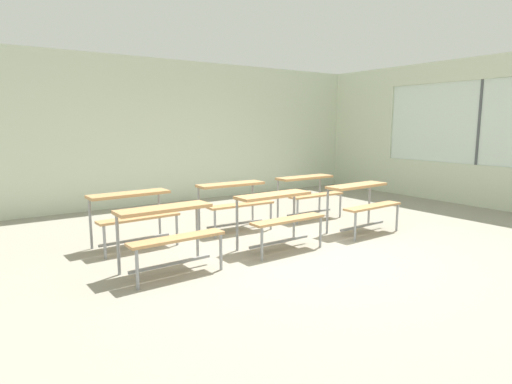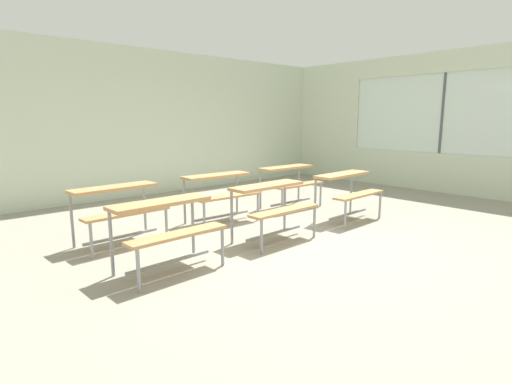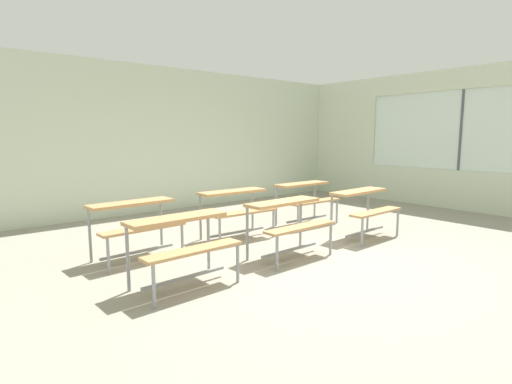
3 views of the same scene
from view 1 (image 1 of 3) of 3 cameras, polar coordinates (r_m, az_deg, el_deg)
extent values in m
cube|color=gray|center=(5.73, 6.85, -8.24)|extent=(10.00, 9.00, 0.05)
cube|color=beige|center=(9.33, -11.77, 7.83)|extent=(10.00, 0.12, 3.00)
cube|color=beige|center=(9.65, 29.76, 0.44)|extent=(0.12, 9.00, 0.85)
cube|color=beige|center=(9.63, 30.89, 14.40)|extent=(0.12, 9.00, 0.45)
cube|color=beige|center=(11.53, 14.05, 8.95)|extent=(0.12, 1.90, 1.70)
cube|color=silver|center=(9.79, 27.70, 8.21)|extent=(0.02, 4.20, 1.70)
cube|color=#4C5156|center=(9.79, 27.70, 8.21)|extent=(0.06, 0.05, 1.70)
cube|color=tan|center=(4.99, -12.19, -2.18)|extent=(1.11, 0.36, 0.04)
cube|color=tan|center=(4.77, -10.46, -6.10)|extent=(1.11, 0.26, 0.03)
cylinder|color=gray|center=(5.02, -17.95, -6.58)|extent=(0.04, 0.04, 0.72)
cylinder|color=gray|center=(5.41, -7.85, -5.10)|extent=(0.04, 0.04, 0.72)
cylinder|color=gray|center=(4.56, -15.58, -9.88)|extent=(0.04, 0.04, 0.44)
cylinder|color=gray|center=(4.98, -4.72, -7.93)|extent=(0.04, 0.04, 0.44)
cube|color=gray|center=(5.02, -11.27, -9.40)|extent=(1.00, 0.07, 0.03)
cube|color=tan|center=(5.79, 2.33, -0.43)|extent=(1.11, 0.35, 0.04)
cube|color=tan|center=(5.60, 4.35, -3.70)|extent=(1.10, 0.25, 0.03)
cylinder|color=gray|center=(5.68, -2.54, -4.32)|extent=(0.04, 0.04, 0.72)
cylinder|color=gray|center=(6.28, 5.10, -3.06)|extent=(0.04, 0.04, 0.72)
cylinder|color=gray|center=(5.28, 0.79, -6.92)|extent=(0.04, 0.04, 0.44)
cylinder|color=gray|center=(5.92, 8.60, -5.27)|extent=(0.04, 0.04, 0.44)
cube|color=gray|center=(5.82, 3.15, -6.65)|extent=(1.00, 0.06, 0.03)
cube|color=tan|center=(6.86, 13.33, 0.83)|extent=(1.11, 0.36, 0.04)
cube|color=tan|center=(6.71, 15.34, -1.86)|extent=(1.11, 0.26, 0.03)
cylinder|color=gray|center=(6.64, 9.51, -2.47)|extent=(0.04, 0.04, 0.72)
cylinder|color=gray|center=(7.39, 14.88, -1.48)|extent=(0.04, 0.04, 0.72)
cylinder|color=gray|center=(6.31, 13.10, -4.49)|extent=(0.04, 0.04, 0.44)
cylinder|color=gray|center=(7.09, 18.32, -3.22)|extent=(0.04, 0.04, 0.44)
cube|color=gray|center=(6.88, 14.03, -4.42)|extent=(1.00, 0.07, 0.03)
cube|color=tan|center=(6.13, -16.58, -0.27)|extent=(1.11, 0.38, 0.04)
cube|color=tan|center=(5.88, -15.32, -3.37)|extent=(1.11, 0.28, 0.03)
cylinder|color=gray|center=(6.17, -21.24, -3.86)|extent=(0.04, 0.04, 0.72)
cylinder|color=gray|center=(6.51, -12.77, -2.81)|extent=(0.04, 0.04, 0.72)
cylinder|color=gray|center=(5.69, -19.56, -6.28)|extent=(0.04, 0.04, 0.44)
cylinder|color=gray|center=(6.06, -10.52, -4.98)|extent=(0.04, 0.04, 0.44)
cube|color=gray|center=(6.13, -15.84, -6.17)|extent=(1.00, 0.08, 0.03)
cube|color=tan|center=(6.83, -3.39, 1.02)|extent=(1.11, 0.36, 0.04)
cube|color=tan|center=(6.60, -2.02, -1.71)|extent=(1.11, 0.26, 0.03)
cylinder|color=gray|center=(6.79, -7.63, -2.17)|extent=(0.04, 0.04, 0.72)
cylinder|color=gray|center=(7.26, -0.46, -1.36)|extent=(0.04, 0.04, 0.72)
cylinder|color=gray|center=(6.33, -5.50, -4.25)|extent=(0.04, 0.04, 0.44)
cylinder|color=gray|center=(6.83, 2.00, -3.22)|extent=(0.04, 0.04, 0.44)
cube|color=gray|center=(6.82, -2.77, -4.28)|extent=(1.00, 0.07, 0.03)
cube|color=tan|center=(7.74, 6.54, 1.94)|extent=(1.10, 0.33, 0.04)
cube|color=tan|center=(7.55, 8.08, -0.43)|extent=(1.10, 0.23, 0.03)
cylinder|color=gray|center=(7.59, 2.93, -0.90)|extent=(0.04, 0.04, 0.72)
cylinder|color=gray|center=(8.23, 8.50, -0.21)|extent=(0.04, 0.04, 0.72)
cylinder|color=gray|center=(7.20, 5.56, -2.62)|extent=(0.04, 0.04, 0.44)
cylinder|color=gray|center=(7.86, 11.19, -1.75)|extent=(0.04, 0.04, 0.44)
cube|color=gray|center=(7.74, 7.13, -2.73)|extent=(1.00, 0.04, 0.03)
camera|label=2|loc=(0.80, -45.31, 0.74)|focal=28.00mm
camera|label=3|loc=(0.80, -45.31, 0.74)|focal=28.00mm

